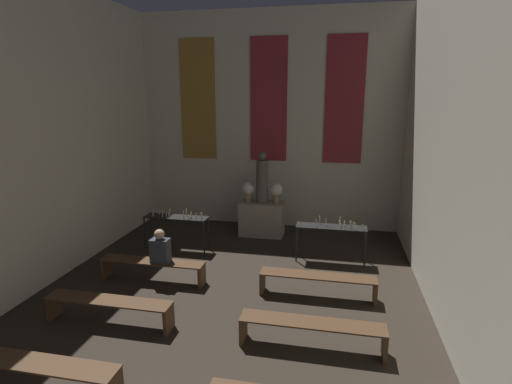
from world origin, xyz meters
The scene contains 14 objects.
wall_back centered at (0.00, 10.57, 2.95)m, with size 7.38×0.16×5.84m.
wall_right centered at (3.63, 5.26, 2.92)m, with size 0.12×10.76×5.84m.
altar centered at (0.00, 9.59, 0.45)m, with size 1.15×0.65×0.89m.
statue centered at (0.00, 9.59, 1.51)m, with size 0.31×0.31×1.34m.
flower_vase_left centered at (-0.37, 9.59, 1.21)m, with size 0.33×0.33×0.53m.
flower_vase_right centered at (0.37, 9.59, 1.21)m, with size 0.33×0.33×0.53m.
candle_rack_left centered at (-1.82, 8.17, 0.71)m, with size 1.54×0.41×1.01m.
candle_rack_right centered at (1.84, 8.17, 0.71)m, with size 1.54×0.41×1.01m.
pew_second_left centered at (-1.63, 3.28, 0.32)m, with size 2.11×0.36×0.43m.
pew_third_left centered at (-1.63, 4.86, 0.32)m, with size 2.11×0.36×0.43m.
pew_third_right centered at (1.63, 4.86, 0.32)m, with size 2.11×0.36×0.43m.
pew_back_left centered at (-1.63, 6.45, 0.32)m, with size 2.11×0.36×0.43m.
pew_back_right centered at (1.63, 6.45, 0.32)m, with size 2.11×0.36×0.43m.
person_seated centered at (-1.44, 6.45, 0.72)m, with size 0.36×0.24×0.67m.
Camera 1 is at (1.87, -0.37, 3.62)m, focal length 28.00 mm.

